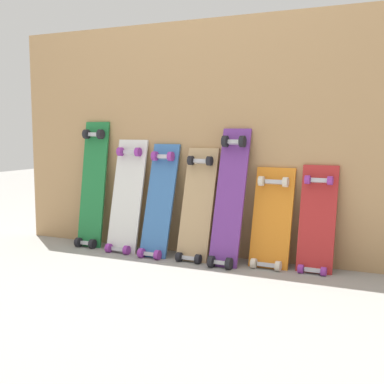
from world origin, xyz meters
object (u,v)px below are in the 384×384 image
Objects in this scene: skateboard_green at (93,189)px; skateboard_blue at (159,205)px; skateboard_white at (126,201)px; skateboard_orange at (271,223)px; skateboard_natural at (197,210)px; skateboard_red at (317,225)px; skateboard_purple at (229,202)px.

skateboard_green is 1.18× the size of skateboard_blue.
skateboard_green reaches higher than skateboard_blue.
skateboard_white is 0.99m from skateboard_orange.
skateboard_natural reaches higher than skateboard_orange.
skateboard_red is (1.25, 0.03, -0.07)m from skateboard_white.
skateboard_red is at bearing 6.32° from skateboard_purple.
skateboard_green is 0.30m from skateboard_white.
skateboard_purple is (0.74, -0.03, 0.04)m from skateboard_white.
skateboard_blue is 1.00m from skateboard_red.
skateboard_purple reaches higher than skateboard_red.
skateboard_blue is (0.26, -0.02, -0.01)m from skateboard_white.
skateboard_blue is 0.49m from skateboard_purple.
skateboard_natural is at bearing -176.96° from skateboard_orange.
skateboard_purple is at bearing -2.98° from skateboard_green.
skateboard_orange is 0.26m from skateboard_red.
skateboard_natural is 0.87× the size of skateboard_purple.
skateboard_red is at bearing 2.27° from skateboard_orange.
skateboard_purple is (1.03, -0.05, -0.02)m from skateboard_green.
skateboard_natural is 0.74m from skateboard_red.
skateboard_green is 0.81m from skateboard_natural.
skateboard_purple reaches higher than skateboard_natural.
skateboard_blue reaches higher than skateboard_natural.
skateboard_blue is 0.89× the size of skateboard_purple.
skateboard_purple is at bearing -173.68° from skateboard_red.
skateboard_green reaches higher than skateboard_natural.
skateboard_orange is (0.99, 0.02, -0.08)m from skateboard_white.
skateboard_red is at bearing 1.24° from skateboard_white.
skateboard_natural is at bearing 2.22° from skateboard_blue.
skateboard_green is 1.05× the size of skateboard_purple.
skateboard_blue is 1.20× the size of skateboard_orange.
skateboard_natural is 0.23m from skateboard_purple.
skateboard_natural is 1.17× the size of skateboard_orange.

